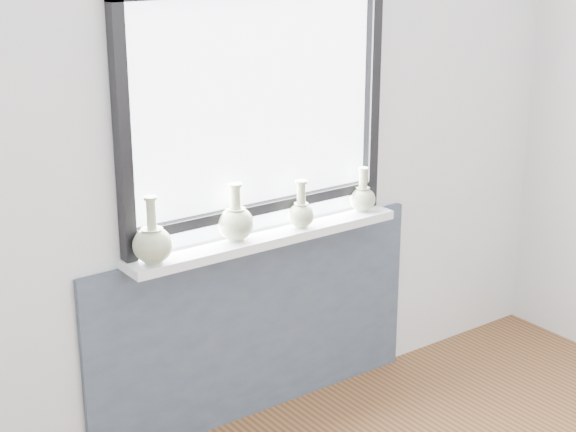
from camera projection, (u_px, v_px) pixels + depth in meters
back_wall at (252, 138)px, 3.76m from camera, size 3.60×0.02×2.60m
apron_panel at (258, 326)px, 4.00m from camera, size 1.70×0.03×0.86m
windowsill at (266, 237)px, 3.81m from camera, size 1.32×0.18×0.04m
window at (257, 107)px, 3.68m from camera, size 1.30×0.06×1.05m
vase_a at (153, 243)px, 3.44m from camera, size 0.16×0.16×0.27m
vase_b at (236, 221)px, 3.70m from camera, size 0.16×0.16×0.25m
vase_c at (301, 212)px, 3.86m from camera, size 0.12×0.12×0.21m
vase_d at (363, 197)px, 4.09m from camera, size 0.12×0.12×0.21m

